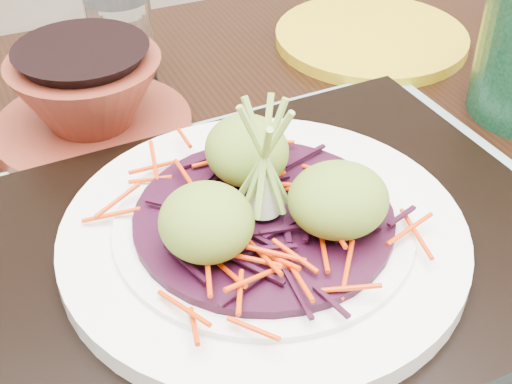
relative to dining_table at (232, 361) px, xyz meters
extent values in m
cube|color=black|center=(0.00, 0.00, 0.09)|extent=(1.44, 1.08, 0.04)
cube|color=black|center=(0.53, 0.48, -0.32)|extent=(0.08, 0.08, 0.78)
cube|color=gray|center=(0.02, -0.01, 0.11)|extent=(0.55, 0.47, 0.00)
cube|color=black|center=(0.02, -0.01, 0.12)|extent=(0.48, 0.39, 0.02)
cylinder|color=white|center=(0.02, -0.01, 0.14)|extent=(0.27, 0.27, 0.01)
cylinder|color=white|center=(0.02, -0.01, 0.15)|extent=(0.20, 0.20, 0.01)
cylinder|color=black|center=(0.02, -0.01, 0.15)|extent=(0.17, 0.17, 0.01)
ellipsoid|color=olive|center=(-0.02, -0.03, 0.18)|extent=(0.07, 0.07, 0.05)
ellipsoid|color=olive|center=(0.06, -0.03, 0.18)|extent=(0.07, 0.07, 0.05)
ellipsoid|color=olive|center=(0.02, 0.03, 0.18)|extent=(0.07, 0.07, 0.05)
cylinder|color=white|center=(-0.04, 0.28, 0.15)|extent=(0.07, 0.07, 0.09)
cylinder|color=maroon|center=(-0.08, 0.19, 0.11)|extent=(0.20, 0.20, 0.01)
cylinder|color=gold|center=(0.23, 0.30, 0.11)|extent=(0.29, 0.29, 0.01)
camera|label=1|loc=(-0.07, -0.36, 0.46)|focal=50.00mm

